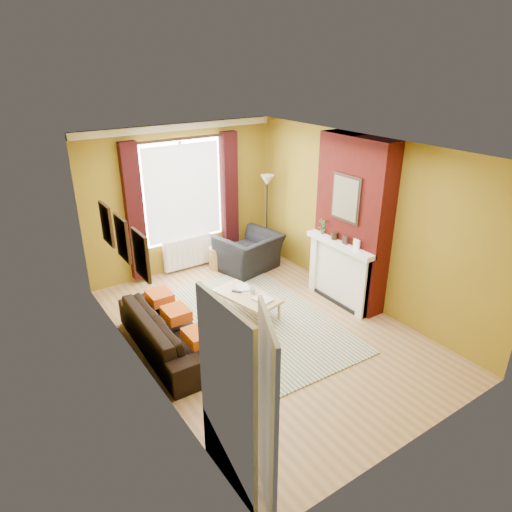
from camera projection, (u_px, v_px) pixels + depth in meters
name	position (u px, v px, depth m)	size (l,w,h in m)	color
ground	(265.00, 329.00, 7.10)	(5.50, 5.50, 0.00)	olive
room_walls	(288.00, 233.00, 7.07)	(3.82, 5.54, 2.83)	olive
striped_rug	(247.00, 324.00, 7.22)	(2.54, 3.44, 0.02)	#345891
sofa	(170.00, 330.00, 6.49)	(2.13, 0.83, 0.62)	black
armchair	(249.00, 252.00, 8.93)	(1.12, 0.98, 0.73)	black
coffee_table	(247.00, 297.00, 7.35)	(0.78, 1.20, 0.37)	tan
wicker_stool	(218.00, 258.00, 9.03)	(0.40, 0.40, 0.45)	olive
floor_lamp	(267.00, 194.00, 8.96)	(0.34, 0.34, 1.78)	black
book_a	(258.00, 302.00, 7.10)	(0.23, 0.31, 0.03)	#999999
book_b	(237.00, 288.00, 7.53)	(0.19, 0.26, 0.02)	#999999
mug	(253.00, 291.00, 7.36)	(0.11, 0.11, 0.10)	#999999
tv_remote	(237.00, 291.00, 7.42)	(0.14, 0.16, 0.02)	#28282A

